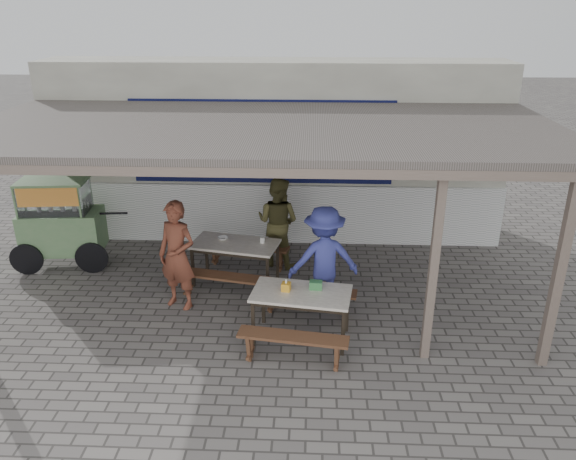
% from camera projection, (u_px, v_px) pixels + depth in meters
% --- Properties ---
extents(ground, '(60.00, 60.00, 0.00)m').
position_uv_depth(ground, '(260.00, 318.00, 8.67)').
color(ground, '#68625E').
rests_on(ground, ground).
extents(back_wall, '(9.00, 1.28, 3.50)m').
position_uv_depth(back_wall, '(275.00, 151.00, 11.33)').
color(back_wall, beige).
rests_on(back_wall, ground).
extents(warung_roof, '(9.00, 4.21, 2.81)m').
position_uv_depth(warung_roof, '(263.00, 131.00, 8.47)').
color(warung_roof, '#5E5551').
rests_on(warung_roof, ground).
extents(table_left, '(1.56, 1.02, 0.75)m').
position_uv_depth(table_left, '(235.00, 247.00, 9.50)').
color(table_left, white).
rests_on(table_left, ground).
extents(bench_left_street, '(1.57, 0.59, 0.45)m').
position_uv_depth(bench_left_street, '(223.00, 281.00, 9.07)').
color(bench_left_street, brown).
rests_on(bench_left_street, ground).
extents(bench_left_wall, '(1.57, 0.59, 0.45)m').
position_uv_depth(bench_left_wall, '(247.00, 250.00, 10.19)').
color(bench_left_wall, brown).
rests_on(bench_left_wall, ground).
extents(table_right, '(1.47, 0.93, 0.75)m').
position_uv_depth(table_right, '(301.00, 297.00, 7.90)').
color(table_right, white).
rests_on(table_right, ground).
extents(bench_right_street, '(1.50, 0.49, 0.45)m').
position_uv_depth(bench_right_street, '(293.00, 343.00, 7.44)').
color(bench_right_street, brown).
rests_on(bench_right_street, ground).
extents(bench_right_wall, '(1.50, 0.49, 0.45)m').
position_uv_depth(bench_right_wall, '(308.00, 296.00, 8.62)').
color(bench_right_wall, brown).
rests_on(bench_right_wall, ground).
extents(vendor_cart, '(2.01, 0.93, 1.63)m').
position_uv_depth(vendor_cart, '(60.00, 220.00, 10.10)').
color(vendor_cart, '#6C8D5E').
rests_on(vendor_cart, ground).
extents(patron_street_side, '(0.75, 0.63, 1.76)m').
position_uv_depth(patron_street_side, '(177.00, 256.00, 8.70)').
color(patron_street_side, brown).
rests_on(patron_street_side, ground).
extents(patron_wall_side, '(1.00, 0.90, 1.67)m').
position_uv_depth(patron_wall_side, '(278.00, 222.00, 10.14)').
color(patron_wall_side, brown).
rests_on(patron_wall_side, ground).
extents(patron_right_table, '(1.20, 0.83, 1.71)m').
position_uv_depth(patron_right_table, '(324.00, 259.00, 8.64)').
color(patron_right_table, '#393E97').
rests_on(patron_right_table, ground).
extents(tissue_box, '(0.14, 0.14, 0.12)m').
position_uv_depth(tissue_box, '(286.00, 287.00, 7.89)').
color(tissue_box, gold).
rests_on(tissue_box, table_right).
extents(donation_box, '(0.19, 0.13, 0.12)m').
position_uv_depth(donation_box, '(316.00, 285.00, 7.94)').
color(donation_box, '#367A41').
rests_on(donation_box, table_right).
extents(condiment_jar, '(0.08, 0.08, 0.09)m').
position_uv_depth(condiment_jar, '(262.00, 240.00, 9.47)').
color(condiment_jar, white).
rests_on(condiment_jar, table_left).
extents(condiment_bowl, '(0.23, 0.23, 0.04)m').
position_uv_depth(condiment_bowl, '(223.00, 238.00, 9.61)').
color(condiment_bowl, white).
rests_on(condiment_bowl, table_left).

